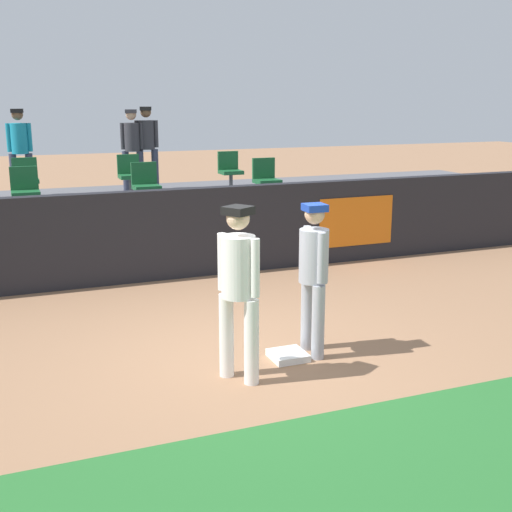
{
  "coord_description": "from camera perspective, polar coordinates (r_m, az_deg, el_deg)",
  "views": [
    {
      "loc": [
        -2.7,
        -6.63,
        2.94
      ],
      "look_at": [
        0.28,
        0.85,
        1.0
      ],
      "focal_mm": 46.2,
      "sensor_mm": 36.0,
      "label": 1
    }
  ],
  "objects": [
    {
      "name": "spectator_capped",
      "position": [
        14.68,
        -10.67,
        9.51
      ],
      "size": [
        0.48,
        0.4,
        1.74
      ],
      "rotation": [
        0.0,
        0.0,
        2.89
      ],
      "color": "#33384C",
      "rests_on": "bleacher_platform"
    },
    {
      "name": "seat_back_center",
      "position": [
        13.99,
        -10.89,
        7.1
      ],
      "size": [
        0.45,
        0.44,
        0.84
      ],
      "color": "#4C4C51",
      "rests_on": "bleacher_platform"
    },
    {
      "name": "ground_plane",
      "position": [
        7.74,
        0.42,
        -8.77
      ],
      "size": [
        60.0,
        60.0,
        0.0
      ],
      "primitive_type": "plane",
      "color": "#936B4C"
    },
    {
      "name": "seat_front_left",
      "position": [
        11.97,
        -19.36,
        5.53
      ],
      "size": [
        0.46,
        0.44,
        0.84
      ],
      "color": "#4C4C51",
      "rests_on": "bleacher_platform"
    },
    {
      "name": "grass_foreground_strip",
      "position": [
        5.45,
        12.73,
        -19.41
      ],
      "size": [
        18.0,
        2.8,
        0.01
      ],
      "primitive_type": "cube",
      "color": "#26662B",
      "rests_on": "ground_plane"
    },
    {
      "name": "seat_front_right",
      "position": [
        12.93,
        0.86,
        6.83
      ],
      "size": [
        0.46,
        0.44,
        0.84
      ],
      "color": "#4C4C51",
      "rests_on": "bleacher_platform"
    },
    {
      "name": "first_base",
      "position": [
        7.7,
        2.78,
        -8.6
      ],
      "size": [
        0.4,
        0.4,
        0.08
      ],
      "primitive_type": "cube",
      "color": "white",
      "rests_on": "ground_plane"
    },
    {
      "name": "spectator_hooded",
      "position": [
        14.8,
        -9.43,
        9.72
      ],
      "size": [
        0.49,
        0.42,
        1.8
      ],
      "rotation": [
        0.0,
        0.0,
        2.88
      ],
      "color": "#33384C",
      "rests_on": "bleacher_platform"
    },
    {
      "name": "spectator_casual",
      "position": [
        14.45,
        -19.77,
        8.96
      ],
      "size": [
        0.49,
        0.37,
        1.77
      ],
      "rotation": [
        0.0,
        0.0,
        3.04
      ],
      "color": "#33384C",
      "rests_on": "bleacher_platform"
    },
    {
      "name": "seat_front_center",
      "position": [
        12.23,
        -9.54,
        6.26
      ],
      "size": [
        0.47,
        0.44,
        0.84
      ],
      "color": "#4C4C51",
      "rests_on": "bleacher_platform"
    },
    {
      "name": "player_fielder_home",
      "position": [
        6.82,
        -1.57,
        -2.25
      ],
      "size": [
        0.49,
        0.6,
        1.88
      ],
      "rotation": [
        0.0,
        0.0,
        -1.02
      ],
      "color": "white",
      "rests_on": "ground_plane"
    },
    {
      "name": "seat_back_right",
      "position": [
        14.56,
        -2.29,
        7.58
      ],
      "size": [
        0.46,
        0.44,
        0.84
      ],
      "color": "#4C4C51",
      "rests_on": "bleacher_platform"
    },
    {
      "name": "field_wall",
      "position": [
        10.99,
        -6.94,
        1.93
      ],
      "size": [
        18.0,
        0.26,
        1.49
      ],
      "color": "black",
      "rests_on": "ground_plane"
    },
    {
      "name": "seat_back_left",
      "position": [
        13.76,
        -19.33,
        6.48
      ],
      "size": [
        0.47,
        0.44,
        0.84
      ],
      "color": "#4C4C51",
      "rests_on": "bleacher_platform"
    },
    {
      "name": "player_runner_visitor",
      "position": [
        7.56,
        5.0,
        -1.11
      ],
      "size": [
        0.35,
        0.5,
        1.78
      ],
      "rotation": [
        0.0,
        0.0,
        -1.62
      ],
      "color": "#9EA3AD",
      "rests_on": "ground_plane"
    },
    {
      "name": "bleacher_platform",
      "position": [
        13.5,
        -9.79,
        2.84
      ],
      "size": [
        18.0,
        4.8,
        0.96
      ],
      "primitive_type": "cube",
      "color": "#59595E",
      "rests_on": "ground_plane"
    }
  ]
}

